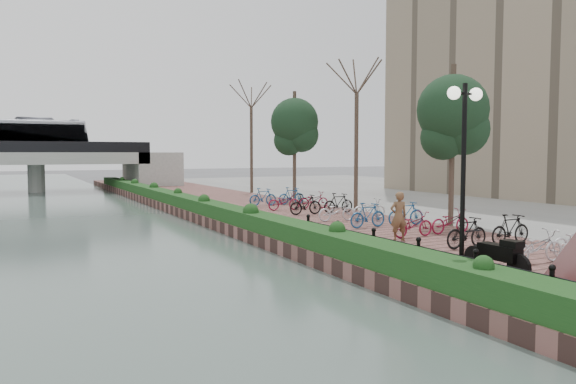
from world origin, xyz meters
TOP-DOWN VIEW (x-y plane):
  - ground at (0.00, 0.00)m, footprint 220.00×220.00m
  - promenade at (4.00, 17.50)m, footprint 8.00×75.00m
  - inland_pavement at (20.00, 17.50)m, footprint 24.00×75.00m
  - hedge at (0.60, 20.00)m, footprint 1.10×56.00m
  - chain_fence at (1.40, 2.00)m, footprint 0.10×14.10m
  - lamppost at (1.88, 1.95)m, footprint 1.02×0.32m
  - motorcycle at (2.46, 1.41)m, footprint 0.57×1.68m
  - pedestrian at (3.65, 6.77)m, footprint 0.68×0.52m
  - bicycle_parking at (5.50, 11.04)m, footprint 2.40×19.89m
  - street_trees at (8.00, 12.68)m, footprint 3.20×37.12m

SIDE VIEW (x-z plane):
  - ground at x=0.00m, z-range 0.00..0.00m
  - promenade at x=4.00m, z-range 0.00..0.50m
  - inland_pavement at x=20.00m, z-range 0.00..0.50m
  - hedge at x=0.60m, z-range 0.50..1.10m
  - chain_fence at x=1.40m, z-range 0.50..1.20m
  - bicycle_parking at x=5.50m, z-range 0.47..1.47m
  - motorcycle at x=2.46m, z-range 0.50..1.54m
  - pedestrian at x=3.65m, z-range 0.50..2.16m
  - street_trees at x=8.00m, z-range 0.29..7.09m
  - lamppost at x=1.88m, z-range 1.54..6.18m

